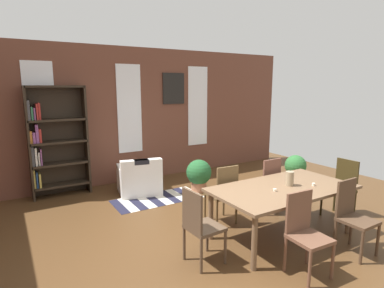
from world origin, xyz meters
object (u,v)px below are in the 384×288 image
dining_chair_near_left (305,231)px  potted_plant_by_shelf (295,167)px  dining_chair_head_left (200,224)px  vase_on_table (290,179)px  dining_chair_near_right (353,214)px  bookshelf_tall (54,140)px  armchair_white (139,179)px  dining_chair_far_left (223,192)px  dining_chair_far_right (267,183)px  dining_table (283,192)px  dining_chair_head_right (342,186)px  potted_plant_corner (199,174)px

dining_chair_near_left → potted_plant_by_shelf: (2.77, 2.53, -0.19)m
dining_chair_near_left → dining_chair_head_left: (-0.94, 0.77, 0.00)m
vase_on_table → potted_plant_by_shelf: bearing=38.8°
potted_plant_by_shelf → dining_chair_near_right: bearing=-126.3°
dining_chair_head_left → bookshelf_tall: bearing=107.5°
dining_chair_near_left → vase_on_table: bearing=53.0°
armchair_white → bookshelf_tall: bearing=154.3°
dining_chair_far_left → dining_chair_near_left: bearing=-89.7°
dining_chair_far_right → dining_chair_head_left: size_ratio=1.00×
dining_chair_near_right → dining_chair_near_left: bearing=-180.0°
dining_table → dining_chair_head_right: size_ratio=2.15×
dining_chair_far_right → armchair_white: 2.55m
dining_chair_head_right → armchair_white: dining_chair_head_right is taller
dining_chair_head_right → dining_chair_near_left: 2.00m
dining_chair_far_left → dining_chair_near_right: size_ratio=1.00×
dining_table → potted_plant_corner: dining_table is taller
dining_chair_near_left → bookshelf_tall: 4.79m
dining_chair_near_right → potted_plant_by_shelf: size_ratio=1.59×
dining_chair_head_right → dining_chair_near_left: same height
dining_chair_near_left → bookshelf_tall: size_ratio=0.44×
vase_on_table → bookshelf_tall: (-2.63, 3.51, 0.26)m
dining_chair_near_right → potted_plant_by_shelf: 3.14m
dining_chair_far_left → armchair_white: size_ratio=1.01×
bookshelf_tall → dining_chair_far_left: bearing=-53.4°
dining_table → dining_chair_head_right: bearing=0.1°
dining_table → potted_plant_corner: bearing=88.9°
dining_chair_near_left → potted_plant_by_shelf: 3.76m
dining_table → dining_chair_far_right: 0.91m
bookshelf_tall → potted_plant_corner: (2.54, -1.23, -0.74)m
vase_on_table → potted_plant_by_shelf: size_ratio=0.35×
dining_chair_head_left → potted_plant_corner: (1.44, 2.29, -0.15)m
dining_chair_far_right → potted_plant_by_shelf: bearing=27.8°
vase_on_table → dining_chair_near_left: dining_chair_near_left is taller
dining_chair_near_right → dining_chair_far_right: bearing=90.0°
bookshelf_tall → potted_plant_by_shelf: 5.19m
dining_chair_far_left → dining_chair_head_left: bearing=-140.0°
vase_on_table → dining_chair_far_left: 1.03m
dining_chair_far_left → dining_chair_far_right: size_ratio=1.00×
dining_chair_near_right → armchair_white: 3.90m
dining_chair_head_right → potted_plant_corner: 2.66m
dining_chair_far_right → bookshelf_tall: size_ratio=0.44×
dining_chair_head_right → dining_chair_far_right: same height
dining_chair_far_right → armchair_white: dining_chair_far_right is taller
dining_chair_far_right → potted_plant_by_shelf: (1.86, 0.98, -0.19)m
dining_chair_near_right → armchair_white: (-1.51, 3.59, -0.23)m
potted_plant_corner → dining_chair_near_right: bearing=-82.3°
potted_plant_by_shelf → potted_plant_corner: size_ratio=0.91×
dining_chair_head_right → dining_chair_far_left: size_ratio=1.00×
dining_table → dining_chair_far_right: size_ratio=2.15×
dining_chair_far_left → dining_chair_near_left: (0.01, -1.55, 0.00)m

